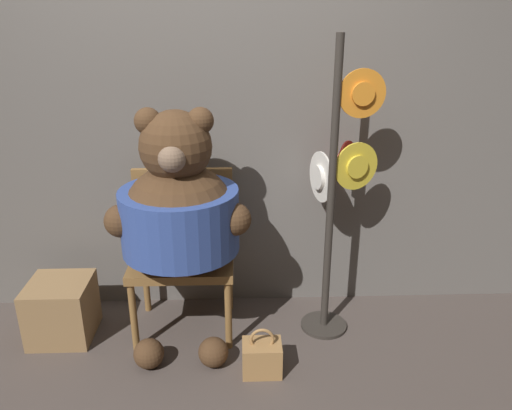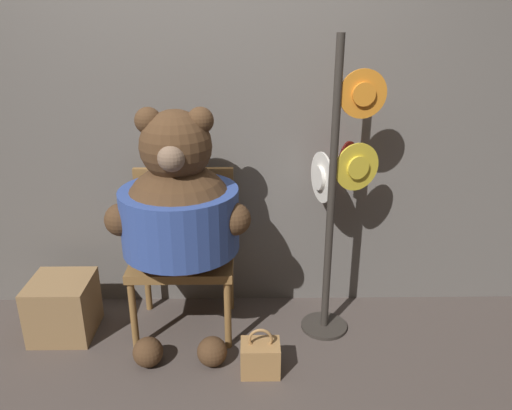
{
  "view_description": "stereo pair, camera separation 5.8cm",
  "coord_description": "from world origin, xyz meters",
  "views": [
    {
      "loc": [
        0.24,
        -2.21,
        1.81
      ],
      "look_at": [
        0.33,
        0.35,
        0.82
      ],
      "focal_mm": 35.0,
      "sensor_mm": 36.0,
      "label": 1
    },
    {
      "loc": [
        0.29,
        -2.21,
        1.81
      ],
      "look_at": [
        0.33,
        0.35,
        0.82
      ],
      "focal_mm": 35.0,
      "sensor_mm": 36.0,
      "label": 2
    }
  ],
  "objects": [
    {
      "name": "handbag_on_ground",
      "position": [
        0.35,
        -0.03,
        0.1
      ],
      "size": [
        0.21,
        0.16,
        0.27
      ],
      "color": "#A87A47",
      "rests_on": "ground_plane"
    },
    {
      "name": "wall_back",
      "position": [
        0.0,
        0.76,
        1.21
      ],
      "size": [
        8.0,
        0.1,
        2.41
      ],
      "color": "#66605B",
      "rests_on": "ground_plane"
    },
    {
      "name": "chair",
      "position": [
        -0.1,
        0.48,
        0.53
      ],
      "size": [
        0.59,
        0.46,
        0.95
      ],
      "color": "olive",
      "rests_on": "ground_plane"
    },
    {
      "name": "wooden_crate",
      "position": [
        -0.82,
        0.35,
        0.18
      ],
      "size": [
        0.35,
        0.35,
        0.35
      ],
      "color": "#937047",
      "rests_on": "ground_plane"
    },
    {
      "name": "ground_plane",
      "position": [
        0.0,
        0.0,
        0.0
      ],
      "size": [
        14.0,
        14.0,
        0.0
      ],
      "primitive_type": "plane",
      "color": "#4C423D"
    },
    {
      "name": "hat_display_rack",
      "position": [
        0.79,
        0.43,
        0.87
      ],
      "size": [
        0.41,
        0.42,
        1.72
      ],
      "color": "#332D28",
      "rests_on": "ground_plane"
    },
    {
      "name": "teddy_bear",
      "position": [
        -0.09,
        0.32,
        0.79
      ],
      "size": [
        0.78,
        0.69,
        1.36
      ],
      "color": "#4C331E",
      "rests_on": "ground_plane"
    }
  ]
}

